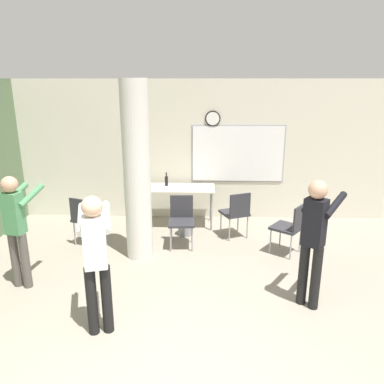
# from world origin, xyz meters

# --- Properties ---
(wall_back) EXTENTS (8.00, 0.15, 2.80)m
(wall_back) POSITION_xyz_m (0.02, 5.06, 1.40)
(wall_back) COLOR beige
(wall_back) RESTS_ON ground_plane
(support_pillar) EXTENTS (0.42, 0.42, 2.80)m
(support_pillar) POSITION_xyz_m (-0.74, 3.16, 1.40)
(support_pillar) COLOR silver
(support_pillar) RESTS_ON ground_plane
(folding_table) EXTENTS (1.42, 0.64, 0.78)m
(folding_table) POSITION_xyz_m (-0.20, 4.53, 0.71)
(folding_table) COLOR beige
(folding_table) RESTS_ON ground_plane
(bottle_on_table) EXTENTS (0.06, 0.06, 0.27)m
(bottle_on_table) POSITION_xyz_m (-0.43, 4.65, 0.88)
(bottle_on_table) COLOR black
(bottle_on_table) RESTS_ON folding_table
(waste_bin) EXTENTS (0.26, 0.26, 0.30)m
(waste_bin) POSITION_xyz_m (-0.05, 4.03, 0.15)
(waste_bin) COLOR gray
(waste_bin) RESTS_ON ground_plane
(chair_table_right) EXTENTS (0.58, 0.58, 0.87)m
(chair_table_right) POSITION_xyz_m (0.88, 3.94, 0.51)
(chair_table_right) COLOR #2D2D33
(chair_table_right) RESTS_ON ground_plane
(chair_table_front) EXTENTS (0.46, 0.46, 0.87)m
(chair_table_front) POSITION_xyz_m (-0.08, 3.58, 0.51)
(chair_table_front) COLOR #2D2D33
(chair_table_front) RESTS_ON ground_plane
(chair_mid_room) EXTENTS (0.62, 0.62, 0.87)m
(chair_mid_room) POSITION_xyz_m (1.71, 3.28, 0.51)
(chair_mid_room) COLOR #2D2D33
(chair_mid_room) RESTS_ON ground_plane
(chair_near_pillar) EXTENTS (0.57, 0.57, 0.87)m
(chair_near_pillar) POSITION_xyz_m (-1.74, 3.57, 0.51)
(chair_near_pillar) COLOR #2D2D33
(chair_near_pillar) RESTS_ON ground_plane
(person_playing_front) EXTENTS (0.47, 0.64, 1.63)m
(person_playing_front) POSITION_xyz_m (-0.88, 1.23, 0.96)
(person_playing_front) COLOR black
(person_playing_front) RESTS_ON ground_plane
(person_playing_side) EXTENTS (0.61, 0.66, 1.66)m
(person_playing_side) POSITION_xyz_m (1.63, 1.82, 0.98)
(person_playing_side) COLOR black
(person_playing_side) RESTS_ON ground_plane
(person_watching_back) EXTENTS (0.44, 0.62, 1.58)m
(person_watching_back) POSITION_xyz_m (-2.22, 2.18, 0.93)
(person_watching_back) COLOR #514C47
(person_watching_back) RESTS_ON ground_plane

